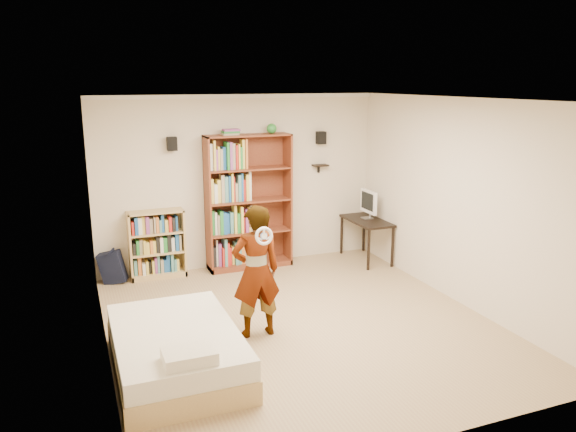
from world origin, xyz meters
The scene contains 14 objects.
ground centered at (0.00, 0.00, 0.00)m, with size 4.50×5.00×0.01m, color tan.
room_shell centered at (0.00, 0.00, 1.76)m, with size 4.52×5.02×2.71m.
crown_molding centered at (0.00, 0.00, 2.67)m, with size 4.50×5.00×0.06m.
speaker_left centered at (-1.05, 2.40, 2.00)m, with size 0.14×0.12×0.20m, color black.
speaker_right centered at (1.35, 2.40, 2.00)m, with size 0.14×0.12×0.20m, color black.
wall_shelf centered at (1.35, 2.41, 1.55)m, with size 0.25×0.16×0.03m, color black.
tall_bookshelf centered at (0.08, 2.31, 1.05)m, with size 1.33×0.39×2.11m, color brown, non-canonical shape.
low_bookshelf centered at (-1.36, 2.35, 0.51)m, with size 0.82×0.31×1.03m, color #D6BB73, non-canonical shape.
computer_desk centered at (1.98, 1.93, 0.34)m, with size 0.50×1.01×0.69m, color black, non-canonical shape.
imac centered at (2.02, 2.01, 0.92)m, with size 0.09×0.47×0.47m, color white, non-canonical shape.
daybed centered at (-1.62, -0.57, 0.28)m, with size 1.23×1.89×0.56m, color silver, non-canonical shape.
person centered at (-0.59, -0.08, 0.78)m, with size 0.57×0.37×1.56m, color black.
wii_wheel centered at (-0.59, -0.37, 1.28)m, with size 0.20×0.20×0.04m, color white.
navy_bag centered at (-2.02, 2.33, 0.24)m, with size 0.36×0.23×0.49m, color black, non-canonical shape.
Camera 1 is at (-2.47, -5.88, 2.91)m, focal length 35.00 mm.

